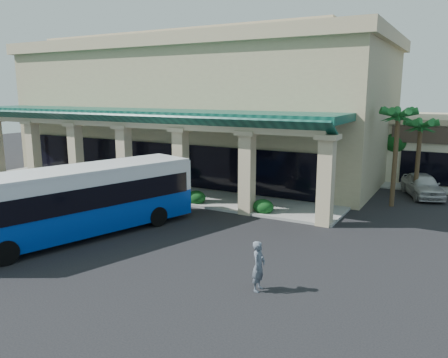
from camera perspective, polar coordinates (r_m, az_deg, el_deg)
The scene contains 9 objects.
ground at distance 21.56m, azimuth -6.82°, elevation -7.29°, with size 110.00×110.00×0.00m, color black.
main_building at distance 38.22m, azimuth -2.69°, elevation 9.55°, with size 30.80×14.80×11.35m, color tan, non-canonical shape.
arcade at distance 31.01m, azimuth -11.62°, elevation 3.68°, with size 30.00×6.20×5.70m, color #093930, non-canonical shape.
palm_0 at distance 27.96m, azimuth 21.50°, elevation 3.24°, with size 2.40×2.40×6.60m, color #175923, non-canonical shape.
palm_1 at distance 30.87m, azimuth 24.05°, elevation 2.99°, with size 2.40×2.40×5.80m, color #175923, non-canonical shape.
broadleaf_tree at distance 36.07m, azimuth 21.57°, elevation 3.45°, with size 2.60×2.60×4.81m, color #0E3D13, non-canonical shape.
transit_bus at distance 21.94m, azimuth -18.15°, elevation -2.91°, with size 2.79×11.98×3.35m, color #0434A3, non-canonical shape.
pedestrian at distance 15.52m, azimuth 4.54°, elevation -11.26°, with size 0.66×0.43×1.80m, color #525B69.
car_silver at distance 31.73m, azimuth 24.49°, elevation -0.73°, with size 1.86×4.61×1.57m, color #BBBBBB.
Camera 1 is at (12.06, -16.50, 6.86)m, focal length 35.00 mm.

